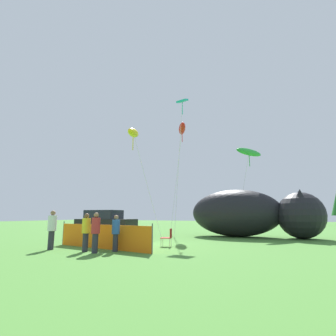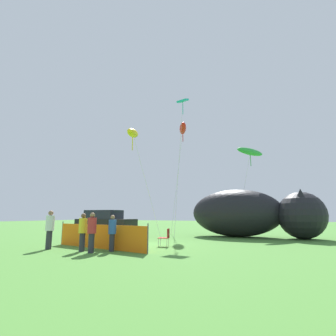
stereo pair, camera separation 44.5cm
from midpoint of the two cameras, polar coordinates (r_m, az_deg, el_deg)
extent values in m
plane|color=#477F33|center=(15.52, -6.20, -16.19)|extent=(120.00, 120.00, 0.00)
cube|color=black|center=(20.11, -14.03, -12.23)|extent=(4.35, 1.82, 1.07)
cube|color=#1E232D|center=(20.22, -14.42, -9.79)|extent=(2.39, 1.67, 0.64)
cylinder|color=black|center=(20.10, -9.38, -13.78)|extent=(0.67, 0.25, 0.67)
cylinder|color=black|center=(18.63, -12.36, -13.97)|extent=(0.67, 0.25, 0.67)
cylinder|color=black|center=(21.65, -15.58, -13.28)|extent=(0.67, 0.25, 0.67)
cylinder|color=black|center=(20.29, -18.76, -13.35)|extent=(0.67, 0.25, 0.67)
cube|color=maroon|center=(14.35, -1.34, -14.97)|extent=(0.64, 0.64, 0.03)
cube|color=maroon|center=(14.28, -0.30, -14.02)|extent=(0.14, 0.51, 0.48)
cylinder|color=#A5A5AD|center=(14.20, -2.48, -15.91)|extent=(0.02, 0.02, 0.44)
cylinder|color=#A5A5AD|center=(14.64, -2.06, -15.74)|extent=(0.02, 0.02, 0.44)
cylinder|color=#A5A5AD|center=(14.10, -0.60, -15.96)|extent=(0.02, 0.02, 0.44)
cylinder|color=#A5A5AD|center=(14.55, -0.23, -15.78)|extent=(0.02, 0.02, 0.44)
ellipsoid|color=black|center=(21.24, 13.91, -9.47)|extent=(7.08, 3.92, 3.59)
ellipsoid|color=white|center=(21.25, 14.01, -11.65)|extent=(4.55, 2.90, 1.62)
sphere|color=black|center=(20.76, 26.43, -9.20)|extent=(3.24, 3.24, 3.24)
cone|color=black|center=(21.61, 26.04, -5.78)|extent=(0.91, 0.91, 0.97)
cone|color=black|center=(19.99, 26.25, -5.49)|extent=(0.91, 0.91, 0.97)
cube|color=orange|center=(13.88, -15.13, -14.22)|extent=(6.19, 1.23, 1.16)
cylinder|color=#4C4C51|center=(16.37, -22.57, -12.94)|extent=(0.05, 0.05, 1.28)
cylinder|color=#4C4C51|center=(11.70, -4.58, -15.06)|extent=(0.05, 0.05, 1.28)
cylinder|color=#2D2D38|center=(13.02, -18.53, -15.10)|extent=(0.25, 0.25, 0.82)
cylinder|color=yellow|center=(12.97, -18.34, -11.82)|extent=(0.37, 0.37, 0.68)
sphere|color=brown|center=(12.96, -18.22, -9.84)|extent=(0.22, 0.22, 0.22)
cylinder|color=#2D2D38|center=(14.33, -24.96, -14.06)|extent=(0.28, 0.28, 0.88)
cylinder|color=silver|center=(14.28, -24.71, -10.84)|extent=(0.40, 0.40, 0.73)
sphere|color=#8C6647|center=(14.28, -24.57, -8.89)|extent=(0.24, 0.24, 0.24)
cylinder|color=#2D2D38|center=(12.70, -12.41, -15.61)|extent=(0.24, 0.24, 0.78)
cylinder|color=#2D59A5|center=(12.65, -12.29, -12.40)|extent=(0.36, 0.36, 0.65)
sphere|color=#8C6647|center=(12.63, -12.21, -10.46)|extent=(0.21, 0.21, 0.21)
cylinder|color=#2D2D38|center=(12.41, -16.65, -15.43)|extent=(0.26, 0.26, 0.83)
cylinder|color=#B72D2D|center=(12.36, -16.47, -11.92)|extent=(0.38, 0.38, 0.69)
sphere|color=#8C6647|center=(12.35, -16.36, -9.80)|extent=(0.22, 0.22, 0.22)
cylinder|color=silver|center=(21.64, 1.76, 1.29)|extent=(0.18, 2.53, 11.89)
cube|color=#19B2B2|center=(24.64, 2.60, 14.39)|extent=(0.93, 0.95, 0.56)
cylinder|color=#19B2B2|center=(24.36, 2.61, 12.89)|extent=(0.06, 0.06, 1.20)
cylinder|color=silver|center=(18.57, -5.27, -3.55)|extent=(1.96, 0.92, 7.55)
ellipsoid|color=yellow|center=(19.46, -8.24, 7.59)|extent=(1.16, 2.08, 0.93)
cylinder|color=yellow|center=(19.26, -8.29, 5.60)|extent=(0.06, 0.06, 1.20)
cylinder|color=silver|center=(23.92, 1.31, -2.51)|extent=(1.12, 0.31, 9.67)
ellipsoid|color=red|center=(24.97, 2.57, 8.58)|extent=(1.53, 2.30, 0.98)
cylinder|color=red|center=(24.75, 2.58, 7.04)|extent=(0.06, 0.06, 1.20)
cylinder|color=silver|center=(23.19, 15.46, -4.95)|extent=(1.20, 2.02, 7.22)
ellipsoid|color=green|center=(24.66, 16.73, 3.32)|extent=(2.41, 2.97, 0.87)
cylinder|color=green|center=(24.52, 16.81, 1.72)|extent=(0.06, 0.06, 1.20)
camera|label=1|loc=(0.22, -90.61, 0.11)|focal=28.00mm
camera|label=2|loc=(0.22, 89.39, -0.11)|focal=28.00mm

